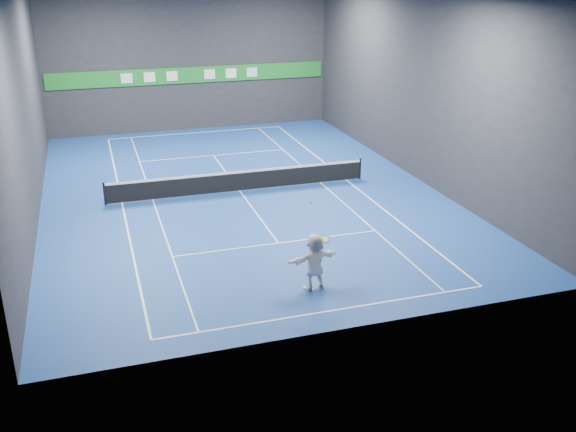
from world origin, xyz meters
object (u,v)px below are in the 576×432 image
object	(u,v)px
tennis_racket	(325,240)
player	(314,261)
tennis_ball	(311,203)
tennis_net	(240,180)

from	to	relation	value
tennis_racket	player	bearing A→B (deg)	-172.72
player	tennis_ball	distance (m)	2.01
player	tennis_racket	distance (m)	0.79
player	tennis_net	bearing A→B (deg)	-99.64
tennis_net	player	bearing A→B (deg)	-89.59
tennis_ball	tennis_net	distance (m)	10.35
player	tennis_ball	bearing A→B (deg)	-84.87
player	tennis_net	xyz separation A→B (m)	(-0.07, 10.29, -0.44)
player	tennis_racket	size ratio (longest dim) A/B	4.01
tennis_net	tennis_racket	distance (m)	10.32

